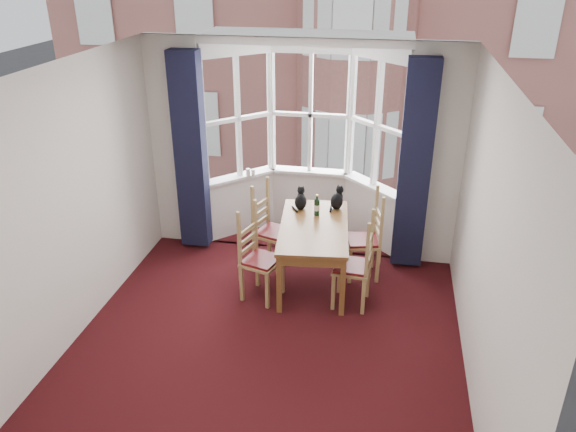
% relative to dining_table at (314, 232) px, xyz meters
% --- Properties ---
extents(floor, '(4.50, 4.50, 0.00)m').
position_rel_dining_table_xyz_m(floor, '(-0.29, -1.45, -0.67)').
color(floor, black).
rests_on(floor, ground).
extents(ceiling, '(4.50, 4.50, 0.00)m').
position_rel_dining_table_xyz_m(ceiling, '(-0.29, -1.45, 2.13)').
color(ceiling, white).
rests_on(ceiling, floor).
extents(wall_left, '(0.00, 4.50, 4.50)m').
position_rel_dining_table_xyz_m(wall_left, '(-2.29, -1.45, 0.73)').
color(wall_left, silver).
rests_on(wall_left, floor).
extents(wall_right, '(0.00, 4.50, 4.50)m').
position_rel_dining_table_xyz_m(wall_right, '(1.71, -1.45, 0.73)').
color(wall_right, silver).
rests_on(wall_right, floor).
extents(wall_near, '(4.00, 0.00, 4.00)m').
position_rel_dining_table_xyz_m(wall_near, '(-0.29, -3.70, 0.73)').
color(wall_near, silver).
rests_on(wall_near, floor).
extents(wall_back_pier_left, '(0.70, 0.12, 2.80)m').
position_rel_dining_table_xyz_m(wall_back_pier_left, '(-1.94, 0.80, 0.73)').
color(wall_back_pier_left, silver).
rests_on(wall_back_pier_left, floor).
extents(wall_back_pier_right, '(0.70, 0.12, 2.80)m').
position_rel_dining_table_xyz_m(wall_back_pier_right, '(1.36, 0.80, 0.73)').
color(wall_back_pier_right, silver).
rests_on(wall_back_pier_right, floor).
extents(bay_window, '(2.76, 0.94, 2.80)m').
position_rel_dining_table_xyz_m(bay_window, '(-0.29, 1.30, 0.73)').
color(bay_window, white).
rests_on(bay_window, floor).
extents(curtain_left, '(0.38, 0.22, 2.60)m').
position_rel_dining_table_xyz_m(curtain_left, '(-1.71, 0.62, 0.68)').
color(curtain_left, '#161832').
rests_on(curtain_left, floor).
extents(curtain_right, '(0.38, 0.22, 2.60)m').
position_rel_dining_table_xyz_m(curtain_right, '(1.13, 0.62, 0.68)').
color(curtain_right, '#161832').
rests_on(curtain_right, floor).
extents(dining_table, '(0.95, 1.57, 0.76)m').
position_rel_dining_table_xyz_m(dining_table, '(0.00, 0.00, 0.00)').
color(dining_table, brown).
rests_on(dining_table, floor).
extents(chair_left_near, '(0.50, 0.52, 0.92)m').
position_rel_dining_table_xyz_m(chair_left_near, '(-0.62, -0.44, -0.20)').
color(chair_left_near, '#A68850').
rests_on(chair_left_near, floor).
extents(chair_left_far, '(0.51, 0.53, 0.92)m').
position_rel_dining_table_xyz_m(chair_left_far, '(-0.64, 0.30, -0.20)').
color(chair_left_far, '#A68850').
rests_on(chair_left_far, floor).
extents(chair_right_near, '(0.43, 0.45, 0.92)m').
position_rel_dining_table_xyz_m(chair_right_near, '(0.59, -0.41, -0.20)').
color(chair_right_near, '#A68850').
rests_on(chair_right_near, floor).
extents(chair_right_far, '(0.48, 0.50, 0.92)m').
position_rel_dining_table_xyz_m(chair_right_far, '(0.66, 0.27, -0.20)').
color(chair_right_far, '#A68850').
rests_on(chair_right_far, floor).
extents(cat_left, '(0.17, 0.23, 0.29)m').
position_rel_dining_table_xyz_m(cat_left, '(-0.24, 0.45, 0.20)').
color(cat_left, black).
rests_on(cat_left, dining_table).
extents(cat_right, '(0.22, 0.25, 0.30)m').
position_rel_dining_table_xyz_m(cat_right, '(0.21, 0.54, 0.20)').
color(cat_right, black).
rests_on(cat_right, dining_table).
extents(wine_bottle, '(0.07, 0.07, 0.27)m').
position_rel_dining_table_xyz_m(wine_bottle, '(-0.01, 0.29, 0.21)').
color(wine_bottle, black).
rests_on(wine_bottle, dining_table).
extents(candle_tall, '(0.06, 0.06, 0.11)m').
position_rel_dining_table_xyz_m(candle_tall, '(-1.10, 1.15, 0.25)').
color(candle_tall, white).
rests_on(candle_tall, bay_window).
extents(candle_short, '(0.06, 0.06, 0.09)m').
position_rel_dining_table_xyz_m(candle_short, '(-1.03, 1.18, 0.24)').
color(candle_short, white).
rests_on(candle_short, bay_window).
extents(street, '(80.00, 80.00, 0.00)m').
position_rel_dining_table_xyz_m(street, '(-0.29, 30.80, -6.67)').
color(street, '#333335').
rests_on(street, ground).
extents(tenement_building, '(18.40, 7.80, 15.20)m').
position_rel_dining_table_xyz_m(tenement_building, '(-0.29, 12.56, 0.92)').
color(tenement_building, '#AA6257').
rests_on(tenement_building, street).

